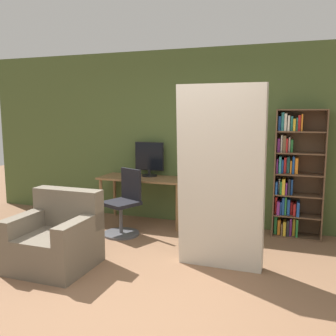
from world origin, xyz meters
TOP-DOWN VIEW (x-y plane):
  - ground_plane at (0.00, 0.00)m, footprint 16.00×16.00m
  - wall_back at (0.00, 2.76)m, footprint 8.00×0.06m
  - desk at (-0.97, 2.45)m, footprint 1.39×0.58m
  - monitor at (-0.93, 2.60)m, footprint 0.48×0.24m
  - office_chair at (-1.02, 1.84)m, footprint 0.58×0.58m
  - bookshelf at (1.25, 2.60)m, footprint 0.66×0.32m
  - mattress_near at (0.53, 1.13)m, footprint 0.94×0.31m
  - armchair at (-1.23, 0.55)m, footprint 0.85×0.80m

SIDE VIEW (x-z plane):
  - ground_plane at x=0.00m, z-range 0.00..0.00m
  - armchair at x=-1.23m, z-range -0.11..0.74m
  - office_chair at x=-1.02m, z-range -0.09..0.85m
  - desk at x=-0.97m, z-range 0.27..1.00m
  - bookshelf at x=1.25m, z-range -0.03..1.75m
  - monitor at x=-0.93m, z-range 0.74..1.29m
  - mattress_near at x=0.53m, z-range 0.00..2.05m
  - wall_back at x=0.00m, z-range 0.00..2.70m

